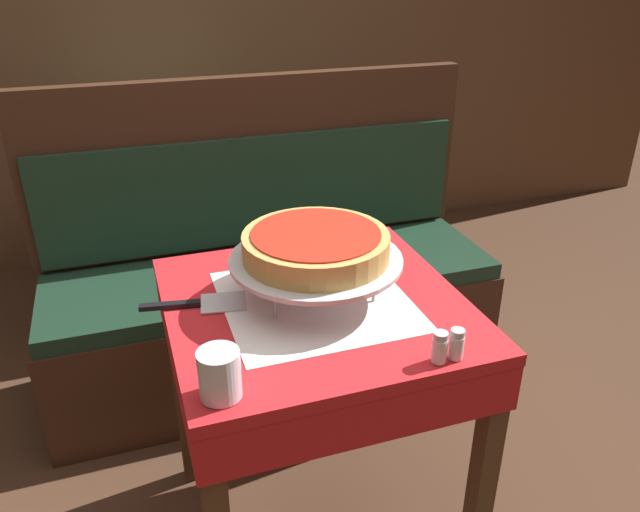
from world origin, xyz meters
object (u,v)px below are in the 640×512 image
(deep_dish_pizza, at_px, (316,245))
(pizza_server, at_px, (198,304))
(booth_bench, at_px, (271,298))
(dining_table_front, at_px, (315,337))
(condiment_caddy, at_px, (173,131))
(water_glass_near, at_px, (219,374))
(salt_shaker, at_px, (440,347))
(pizza_pan_stand, at_px, (316,261))
(dining_table_rear, at_px, (170,166))
(pepper_shaker, at_px, (457,344))

(deep_dish_pizza, xyz_separation_m, pizza_server, (-0.28, 0.04, -0.13))
(booth_bench, bearing_deg, pizza_server, -115.76)
(dining_table_front, distance_m, condiment_caddy, 1.54)
(booth_bench, relative_size, pizza_server, 6.51)
(water_glass_near, relative_size, salt_shaker, 1.43)
(deep_dish_pizza, bearing_deg, pizza_server, 170.94)
(pizza_pan_stand, relative_size, condiment_caddy, 2.60)
(dining_table_rear, distance_m, pizza_server, 1.44)
(booth_bench, height_order, salt_shaker, booth_bench)
(pepper_shaker, bearing_deg, water_glass_near, 175.89)
(pizza_pan_stand, height_order, water_glass_near, pizza_pan_stand)
(booth_bench, xyz_separation_m, pepper_shaker, (0.12, -1.10, 0.47))
(water_glass_near, xyz_separation_m, pepper_shaker, (0.48, -0.03, -0.02))
(dining_table_rear, relative_size, deep_dish_pizza, 2.21)
(pizza_pan_stand, bearing_deg, water_glass_near, -133.79)
(salt_shaker, bearing_deg, booth_bench, 94.26)
(deep_dish_pizza, height_order, condiment_caddy, deep_dish_pizza)
(pizza_pan_stand, relative_size, pepper_shaker, 6.11)
(booth_bench, distance_m, water_glass_near, 1.22)
(dining_table_front, distance_m, deep_dish_pizza, 0.24)
(booth_bench, bearing_deg, condiment_caddy, 107.33)
(booth_bench, distance_m, pepper_shaker, 1.20)
(deep_dish_pizza, relative_size, pizza_server, 1.36)
(dining_table_front, bearing_deg, condiment_caddy, 95.67)
(salt_shaker, xyz_separation_m, condiment_caddy, (-0.31, 1.84, -0.00))
(dining_table_front, xyz_separation_m, dining_table_rear, (-0.18, 1.49, -0.01))
(dining_table_rear, distance_m, booth_bench, 0.83)
(dining_table_front, xyz_separation_m, booth_bench, (0.08, 0.79, -0.34))
(pizza_pan_stand, xyz_separation_m, salt_shaker, (0.15, -0.33, -0.06))
(salt_shaker, distance_m, pepper_shaker, 0.04)
(dining_table_front, distance_m, pepper_shaker, 0.39)
(salt_shaker, height_order, pepper_shaker, salt_shaker)
(pizza_server, height_order, water_glass_near, water_glass_near)
(booth_bench, bearing_deg, salt_shaker, -85.74)
(booth_bench, relative_size, pizza_pan_stand, 4.00)
(water_glass_near, distance_m, pepper_shaker, 0.48)
(dining_table_rear, height_order, salt_shaker, salt_shaker)
(pizza_pan_stand, distance_m, pepper_shaker, 0.39)
(water_glass_near, height_order, pepper_shaker, water_glass_near)
(dining_table_front, bearing_deg, booth_bench, 84.23)
(water_glass_near, relative_size, pepper_shaker, 1.46)
(deep_dish_pizza, height_order, pepper_shaker, deep_dish_pizza)
(pizza_pan_stand, xyz_separation_m, pizza_server, (-0.28, 0.04, -0.09))
(pizza_server, bearing_deg, booth_bench, 64.24)
(condiment_caddy, bearing_deg, pizza_server, -94.56)
(dining_table_rear, xyz_separation_m, deep_dish_pizza, (0.19, -1.47, 0.24))
(water_glass_near, bearing_deg, deep_dish_pizza, 46.21)
(pepper_shaker, relative_size, condiment_caddy, 0.43)
(pizza_server, relative_size, pepper_shaker, 3.76)
(dining_table_front, height_order, pizza_pan_stand, pizza_pan_stand)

